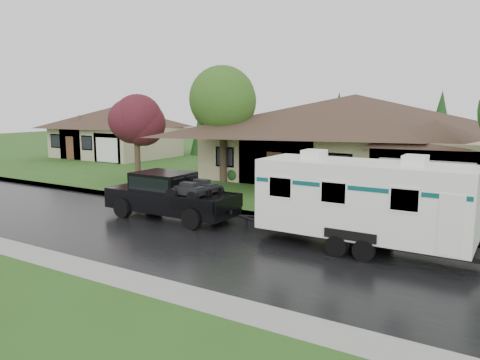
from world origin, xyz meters
name	(u,v)px	position (x,y,z in m)	size (l,w,h in m)	color
ground	(203,223)	(0.00, 0.00, 0.00)	(140.00, 140.00, 0.00)	#2D4E18
road	(173,233)	(0.00, -2.00, 0.01)	(140.00, 8.00, 0.01)	black
curb	(231,211)	(0.00, 2.25, 0.07)	(140.00, 0.50, 0.15)	gray
lawn	(329,177)	(0.00, 15.00, 0.07)	(140.00, 26.00, 0.15)	#2D4E18
house_main	(358,128)	(2.29, 13.84, 3.59)	(19.44, 10.80, 6.90)	tan
house_far	(117,127)	(-21.78, 15.85, 2.97)	(10.80, 8.64, 5.80)	tan
tree_left_green	(223,104)	(-4.85, 8.84, 5.10)	(4.31, 4.31, 7.13)	#382B1E
tree_red	(136,122)	(-10.64, 7.08, 3.96)	(3.32, 3.32, 5.50)	#382B1E
shrub_row	(326,182)	(2.00, 9.30, 0.65)	(13.60, 1.00, 1.00)	#143814
pickup_truck	(169,194)	(-1.78, -0.14, 1.11)	(6.22, 2.36, 2.07)	black
travel_trailer	(363,199)	(7.03, -0.14, 1.83)	(7.67, 2.69, 3.44)	white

